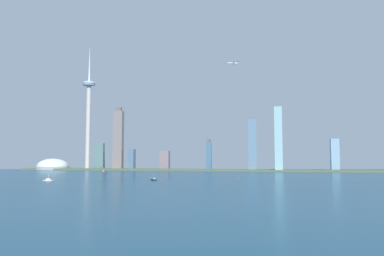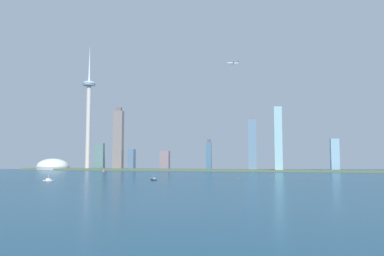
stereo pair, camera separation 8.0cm
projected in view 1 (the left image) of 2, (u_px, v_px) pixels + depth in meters
The scene contains 22 objects.
ground_plane at pixel (97, 194), 369.15m from camera, with size 6000.00×6000.00×0.00m, color navy.
waterfront_pier at pixel (192, 170), 902.46m from camera, with size 939.70×60.24×3.76m, color #4F6144.
observation_tower at pixel (89, 108), 986.93m from camera, with size 35.35×35.35×352.99m.
stadium_dome at pixel (53, 167), 982.10m from camera, with size 88.33×88.33×42.81m.
skyscraper_0 at pixel (279, 152), 904.31m from camera, with size 17.11×12.25×97.80m.
skyscraper_1 at pixel (102, 145), 1036.18m from camera, with size 23.69×12.73×155.72m.
skyscraper_2 at pixel (118, 140), 965.65m from camera, with size 25.82×16.13×170.56m.
skyscraper_3 at pixel (165, 160), 989.37m from camera, with size 25.68×18.38×51.02m.
skyscraper_4 at pixel (132, 159), 964.18m from camera, with size 16.23×19.58×55.65m.
skyscraper_5 at pixel (335, 155), 893.62m from camera, with size 20.26×15.86×81.26m.
skyscraper_6 at pixel (119, 138), 1040.42m from camera, with size 13.75×23.57×177.68m.
skyscraper_7 at pixel (278, 139), 868.31m from camera, with size 19.05×18.24×159.00m.
skyscraper_8 at pixel (209, 155), 976.92m from camera, with size 14.06×17.23×83.57m.
skyscraper_9 at pixel (252, 145), 902.62m from camera, with size 20.51×19.18×135.80m.
skyscraper_10 at pixel (100, 156), 1001.48m from camera, with size 27.75×22.03×73.20m.
boat_0 at pixel (103, 172), 816.18m from camera, with size 6.27×8.42×11.32m.
boat_1 at pixel (48, 180), 551.26m from camera, with size 14.82×6.38×9.30m.
boat_2 at pixel (154, 179), 561.93m from camera, with size 13.75×15.81×9.01m.
channel_buoy_0 at pixel (152, 172), 788.13m from camera, with size 1.06×1.06×2.12m, color green.
channel_buoy_1 at pixel (238, 178), 596.66m from camera, with size 1.32×1.32×1.86m, color #E54C19.
channel_buoy_2 at pixel (150, 178), 615.56m from camera, with size 1.47×1.47×1.90m, color #E54C19.
airplane at pixel (233, 63), 818.66m from camera, with size 26.29×27.93×7.54m.
Camera 1 is at (166.62, -348.60, 40.67)m, focal length 33.05 mm.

